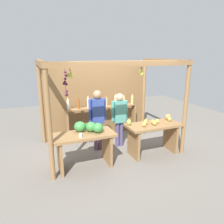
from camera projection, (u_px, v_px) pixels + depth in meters
The scene contains 7 objects.
ground_plane at pixel (109, 147), 6.03m from camera, with size 12.00×12.00×0.00m, color slate.
market_stall at pixel (103, 95), 6.11m from camera, with size 3.44×2.18×2.41m.
fruit_counter_left at pixel (85, 139), 4.86m from camera, with size 1.40×0.67×1.05m.
fruit_counter_right at pixel (153, 131), 5.52m from camera, with size 1.40×0.64×0.97m.
bottle_shelf_unit at pixel (102, 112), 6.54m from camera, with size 2.21×0.22×1.35m.
vendor_man at pixel (98, 115), 5.64m from camera, with size 0.48×0.22×1.64m.
vendor_woman at pixel (119, 115), 5.90m from camera, with size 0.48×0.21×1.52m.
Camera 1 is at (-2.01, -5.18, 2.55)m, focal length 34.34 mm.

